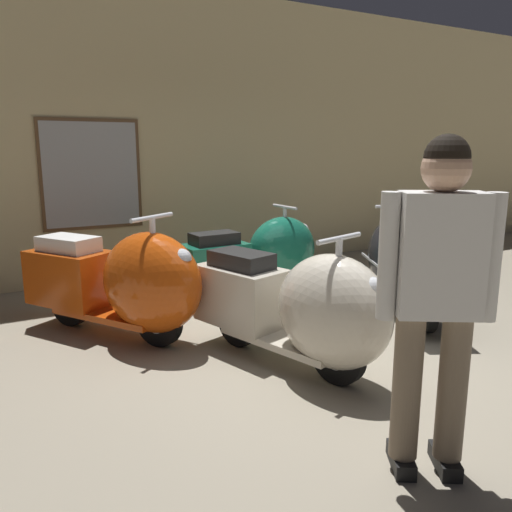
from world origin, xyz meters
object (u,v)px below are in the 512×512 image
object	(u,v)px
scooter_1	(302,308)
visitor_0	(437,287)
scooter_0	(125,283)
scooter_2	(263,255)
scooter_3	(403,264)

from	to	relation	value
scooter_1	visitor_0	xyz separation A→B (m)	(-0.13, -1.36, 0.51)
scooter_0	scooter_2	bearing A→B (deg)	77.65
scooter_1	scooter_3	size ratio (longest dim) A/B	1.03
scooter_0	scooter_1	distance (m)	1.62
scooter_0	scooter_3	size ratio (longest dim) A/B	1.03
scooter_0	visitor_0	size ratio (longest dim) A/B	1.06
scooter_1	scooter_2	xyz separation A→B (m)	(0.75, 1.91, -0.03)
scooter_1	visitor_0	size ratio (longest dim) A/B	1.06
scooter_0	scooter_2	world-z (taller)	scooter_0
visitor_0	scooter_2	bearing A→B (deg)	16.64
scooter_1	scooter_2	distance (m)	2.05
scooter_1	visitor_0	distance (m)	1.46
scooter_0	scooter_1	xyz separation A→B (m)	(0.98, -1.29, -0.02)
scooter_2	visitor_0	world-z (taller)	visitor_0
scooter_0	scooter_2	xyz separation A→B (m)	(1.73, 0.62, -0.05)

